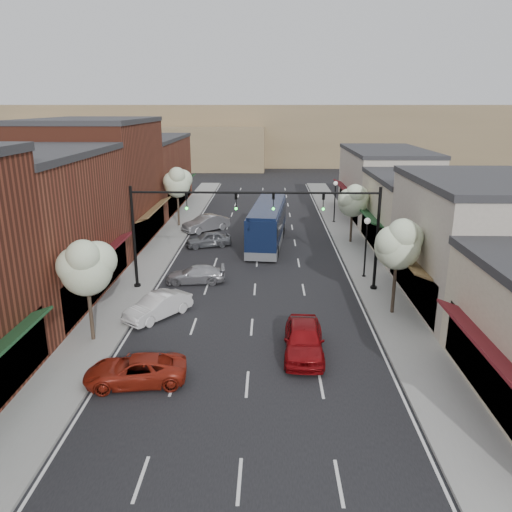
# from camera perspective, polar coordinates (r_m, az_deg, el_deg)

# --- Properties ---
(ground) EXTENTS (160.00, 160.00, 0.00)m
(ground) POSITION_cam_1_polar(r_m,az_deg,el_deg) (26.54, -0.64, -9.95)
(ground) COLOR black
(ground) RESTS_ON ground
(sidewalk_left) EXTENTS (2.80, 73.00, 0.15)m
(sidewalk_left) POSITION_cam_1_polar(r_m,az_deg,el_deg) (44.79, -10.56, 1.18)
(sidewalk_left) COLOR gray
(sidewalk_left) RESTS_ON ground
(sidewalk_right) EXTENTS (2.80, 73.00, 0.15)m
(sidewalk_right) POSITION_cam_1_polar(r_m,az_deg,el_deg) (44.45, 11.14, 1.02)
(sidewalk_right) COLOR gray
(sidewalk_right) RESTS_ON ground
(curb_left) EXTENTS (0.25, 73.00, 0.17)m
(curb_left) POSITION_cam_1_polar(r_m,az_deg,el_deg) (44.52, -8.79, 1.17)
(curb_left) COLOR gray
(curb_left) RESTS_ON ground
(curb_right) EXTENTS (0.25, 73.00, 0.17)m
(curb_right) POSITION_cam_1_polar(r_m,az_deg,el_deg) (44.23, 9.36, 1.04)
(curb_right) COLOR gray
(curb_right) RESTS_ON ground
(bldg_left_midnear) EXTENTS (10.14, 14.10, 9.40)m
(bldg_left_midnear) POSITION_cam_1_polar(r_m,az_deg,el_deg) (34.10, -24.94, 2.89)
(bldg_left_midnear) COLOR brown
(bldg_left_midnear) RESTS_ON ground
(bldg_left_midfar) EXTENTS (10.14, 14.10, 10.90)m
(bldg_left_midfar) POSITION_cam_1_polar(r_m,az_deg,el_deg) (46.68, -17.63, 8.00)
(bldg_left_midfar) COLOR maroon
(bldg_left_midfar) RESTS_ON ground
(bldg_left_far) EXTENTS (10.14, 18.10, 8.40)m
(bldg_left_far) POSITION_cam_1_polar(r_m,az_deg,el_deg) (62.05, -12.80, 9.23)
(bldg_left_far) COLOR brown
(bldg_left_far) RESTS_ON ground
(bldg_right_midnear) EXTENTS (9.14, 12.10, 7.90)m
(bldg_right_midnear) POSITION_cam_1_polar(r_m,az_deg,el_deg) (33.30, 24.07, 1.36)
(bldg_right_midnear) COLOR #B4A99A
(bldg_right_midnear) RESTS_ON ground
(bldg_right_midfar) EXTENTS (9.14, 12.10, 6.40)m
(bldg_right_midfar) POSITION_cam_1_polar(r_m,az_deg,el_deg) (44.47, 18.24, 4.60)
(bldg_right_midfar) COLOR beige
(bldg_right_midfar) RESTS_ON ground
(bldg_right_far) EXTENTS (9.14, 16.10, 7.40)m
(bldg_right_far) POSITION_cam_1_polar(r_m,az_deg,el_deg) (57.72, 14.44, 8.07)
(bldg_right_far) COLOR #B4A99A
(bldg_right_far) RESTS_ON ground
(hill_far) EXTENTS (120.00, 30.00, 12.00)m
(hill_far) POSITION_cam_1_polar(r_m,az_deg,el_deg) (113.83, 1.07, 13.87)
(hill_far) COLOR #7A6647
(hill_far) RESTS_ON ground
(hill_near) EXTENTS (50.00, 20.00, 8.00)m
(hill_near) POSITION_cam_1_polar(r_m,az_deg,el_deg) (105.22, -13.06, 12.11)
(hill_near) COLOR #7A6647
(hill_near) RESTS_ON ground
(signal_mast_right) EXTENTS (8.22, 0.46, 7.00)m
(signal_mast_right) POSITION_cam_1_polar(r_m,az_deg,el_deg) (32.85, 9.73, 3.70)
(signal_mast_right) COLOR black
(signal_mast_right) RESTS_ON ground
(signal_mast_left) EXTENTS (8.22, 0.46, 7.00)m
(signal_mast_left) POSITION_cam_1_polar(r_m,az_deg,el_deg) (33.15, -9.92, 3.81)
(signal_mast_left) COLOR black
(signal_mast_left) RESTS_ON ground
(tree_right_near) EXTENTS (2.85, 2.65, 5.95)m
(tree_right_near) POSITION_cam_1_polar(r_m,az_deg,el_deg) (29.57, 16.02, 1.47)
(tree_right_near) COLOR #47382B
(tree_right_near) RESTS_ON ground
(tree_right_far) EXTENTS (2.85, 2.65, 5.43)m
(tree_right_far) POSITION_cam_1_polar(r_m,az_deg,el_deg) (44.95, 11.06, 6.34)
(tree_right_far) COLOR #47382B
(tree_right_far) RESTS_ON ground
(tree_left_near) EXTENTS (2.85, 2.65, 5.69)m
(tree_left_near) POSITION_cam_1_polar(r_m,az_deg,el_deg) (26.48, -18.82, -1.08)
(tree_left_near) COLOR #47382B
(tree_left_near) RESTS_ON ground
(tree_left_far) EXTENTS (2.85, 2.65, 6.13)m
(tree_left_far) POSITION_cam_1_polar(r_m,az_deg,el_deg) (50.98, -8.97, 8.36)
(tree_left_far) COLOR #47382B
(tree_left_far) RESTS_ON ground
(lamp_post_near) EXTENTS (0.44, 0.44, 4.44)m
(lamp_post_near) POSITION_cam_1_polar(r_m,az_deg,el_deg) (35.99, 12.49, 2.04)
(lamp_post_near) COLOR black
(lamp_post_near) RESTS_ON ground
(lamp_post_far) EXTENTS (0.44, 0.44, 4.44)m
(lamp_post_far) POSITION_cam_1_polar(r_m,az_deg,el_deg) (52.89, 9.03, 6.91)
(lamp_post_far) COLOR black
(lamp_post_far) RESTS_ON ground
(coach_bus) EXTENTS (3.63, 11.93, 3.59)m
(coach_bus) POSITION_cam_1_polar(r_m,az_deg,el_deg) (44.36, 1.32, 3.71)
(coach_bus) COLOR #0D1735
(coach_bus) RESTS_ON ground
(red_hatchback) EXTENTS (2.16, 4.93, 1.65)m
(red_hatchback) POSITION_cam_1_polar(r_m,az_deg,el_deg) (25.20, 5.49, -9.47)
(red_hatchback) COLOR maroon
(red_hatchback) RESTS_ON ground
(parked_car_a) EXTENTS (4.78, 2.70, 1.26)m
(parked_car_a) POSITION_cam_1_polar(r_m,az_deg,el_deg) (23.45, -13.62, -12.58)
(parked_car_a) COLOR maroon
(parked_car_a) RESTS_ON ground
(parked_car_b) EXTENTS (3.76, 4.34, 1.42)m
(parked_car_b) POSITION_cam_1_polar(r_m,az_deg,el_deg) (29.85, -11.14, -5.64)
(parked_car_b) COLOR silver
(parked_car_b) RESTS_ON ground
(parked_car_c) EXTENTS (4.28, 2.06, 1.20)m
(parked_car_c) POSITION_cam_1_polar(r_m,az_deg,el_deg) (35.19, -6.94, -2.11)
(parked_car_c) COLOR #9F9EA4
(parked_car_c) RESTS_ON ground
(parked_car_d) EXTENTS (4.28, 2.79, 1.35)m
(parked_car_d) POSITION_cam_1_polar(r_m,az_deg,el_deg) (44.00, -5.47, 1.92)
(parked_car_d) COLOR slate
(parked_car_d) RESTS_ON ground
(parked_car_e) EXTENTS (4.73, 4.37, 1.58)m
(parked_car_e) POSITION_cam_1_polar(r_m,az_deg,el_deg) (49.51, -5.74, 3.74)
(parked_car_e) COLOR gray
(parked_car_e) RESTS_ON ground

